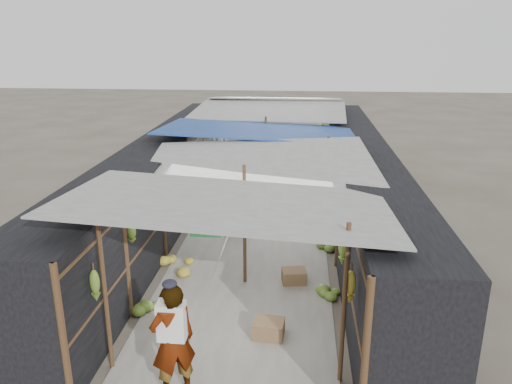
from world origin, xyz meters
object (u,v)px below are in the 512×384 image
(crate_near, at_px, (269,329))
(vendor_elderly, at_px, (173,341))
(black_basin, at_px, (317,193))
(vendor_seated, at_px, (316,166))
(shopper_blue, at_px, (239,208))

(crate_near, height_order, vendor_elderly, vendor_elderly)
(black_basin, bearing_deg, vendor_elderly, -103.68)
(vendor_seated, bearing_deg, vendor_elderly, -30.96)
(vendor_elderly, xyz_separation_m, shopper_blue, (0.21, 5.95, -0.08))
(shopper_blue, bearing_deg, vendor_elderly, -85.58)
(black_basin, relative_size, vendor_seated, 0.57)
(vendor_elderly, bearing_deg, shopper_blue, -122.72)
(crate_near, bearing_deg, shopper_blue, 108.08)
(crate_near, distance_m, shopper_blue, 4.57)
(black_basin, distance_m, shopper_blue, 4.31)
(shopper_blue, distance_m, vendor_seated, 6.00)
(crate_near, xyz_separation_m, vendor_seated, (1.06, 10.00, 0.36))
(crate_near, xyz_separation_m, shopper_blue, (-1.07, 4.40, 0.66))
(black_basin, xyz_separation_m, vendor_elderly, (-2.34, -9.62, 0.81))
(black_basin, xyz_separation_m, shopper_blue, (-2.13, -3.67, 0.74))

